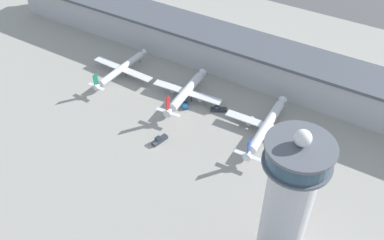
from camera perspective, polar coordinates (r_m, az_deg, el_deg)
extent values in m
plane|color=#9E9B93|center=(187.13, -4.95, -3.48)|extent=(1000.00, 1000.00, 0.00)
cube|color=#B2B2B7|center=(228.67, 5.12, 8.79)|extent=(279.47, 22.00, 17.65)
cube|color=#4C515B|center=(223.65, 5.26, 10.86)|extent=(279.47, 25.00, 1.60)
cylinder|color=silver|center=(135.81, 12.17, -12.54)|extent=(13.96, 13.96, 47.68)
cylinder|color=#565B66|center=(117.47, 13.83, -5.53)|extent=(19.00, 19.00, 0.80)
cylinder|color=#334C60|center=(115.32, 14.08, -4.50)|extent=(17.48, 17.48, 5.30)
cylinder|color=#565B66|center=(113.14, 14.33, -3.39)|extent=(19.00, 19.00, 1.00)
sphere|color=white|center=(111.22, 14.57, -2.36)|extent=(4.65, 4.65, 4.65)
cylinder|color=silver|center=(227.14, -9.35, 6.81)|extent=(4.64, 31.95, 3.50)
cone|color=silver|center=(237.90, -6.61, 8.85)|extent=(3.61, 3.27, 3.50)
cone|color=silver|center=(216.98, -12.42, 4.48)|extent=(3.30, 4.31, 3.15)
cube|color=silver|center=(227.86, -9.23, 6.76)|extent=(36.54, 5.70, 0.44)
cylinder|color=#A8A8B2|center=(233.53, -10.48, 7.22)|extent=(2.06, 3.91, 1.92)
cylinder|color=#A8A8B2|center=(224.73, -7.55, 6.08)|extent=(2.06, 3.91, 1.92)
cube|color=#14704C|center=(213.89, -12.75, 5.33)|extent=(0.40, 2.81, 5.59)
cube|color=silver|center=(216.11, -12.65, 4.38)|extent=(9.86, 2.35, 0.24)
cylinder|color=black|center=(237.84, -6.97, 7.91)|extent=(0.28, 0.28, 2.77)
cylinder|color=black|center=(227.41, -8.82, 5.96)|extent=(0.28, 0.28, 2.77)
cylinder|color=black|center=(230.23, -9.76, 6.33)|extent=(0.28, 0.28, 2.77)
cylinder|color=silver|center=(207.88, -0.74, 3.84)|extent=(6.28, 28.39, 4.33)
cone|color=silver|center=(219.37, 1.22, 6.12)|extent=(4.59, 4.19, 4.33)
cone|color=silver|center=(196.60, -3.01, 1.20)|extent=(4.25, 5.45, 3.89)
cube|color=silver|center=(208.73, -0.67, 3.76)|extent=(36.26, 6.90, 0.44)
cylinder|color=#A8A8B2|center=(213.15, -2.35, 4.20)|extent=(2.71, 4.91, 2.38)
cylinder|color=#A8A8B2|center=(207.56, 1.31, 3.04)|extent=(2.71, 4.91, 2.38)
cube|color=red|center=(192.33, -3.22, 2.30)|extent=(0.49, 2.81, 6.92)
cube|color=silver|center=(195.38, -3.22, 1.05)|extent=(12.22, 2.84, 0.24)
cylinder|color=black|center=(219.13, 0.84, 4.95)|extent=(0.28, 0.28, 2.66)
cylinder|color=black|center=(208.76, -0.03, 2.82)|extent=(0.28, 0.28, 2.66)
cylinder|color=black|center=(211.00, -1.49, 3.29)|extent=(0.28, 0.28, 2.66)
cylinder|color=silver|center=(192.15, 9.90, -0.77)|extent=(5.55, 34.52, 4.23)
cone|color=silver|center=(206.34, 11.84, 2.36)|extent=(4.37, 3.96, 4.23)
cone|color=silver|center=(178.45, 7.58, -4.50)|extent=(4.00, 5.22, 3.80)
cube|color=silver|center=(193.14, 9.95, -0.81)|extent=(39.32, 5.91, 0.44)
cylinder|color=#A8A8B2|center=(196.52, 7.80, -0.14)|extent=(2.50, 4.74, 2.32)
cylinder|color=#A8A8B2|center=(193.23, 12.27, -1.71)|extent=(2.50, 4.74, 2.32)
cube|color=navy|center=(173.89, 7.61, -3.46)|extent=(0.41, 2.81, 6.76)
cube|color=silver|center=(177.21, 7.42, -4.70)|extent=(11.90, 2.46, 0.24)
cylinder|color=black|center=(206.05, 11.42, 1.18)|extent=(0.28, 0.28, 2.35)
cylinder|color=black|center=(193.69, 10.59, -1.79)|extent=(0.28, 0.28, 2.35)
cylinder|color=black|center=(194.88, 8.98, -1.22)|extent=(0.28, 0.28, 2.35)
cube|color=black|center=(188.90, -4.32, -2.87)|extent=(3.72, 7.03, 0.12)
cube|color=#2D333D|center=(188.36, -4.33, -2.71)|extent=(4.09, 8.29, 1.65)
cube|color=#232D38|center=(186.96, -4.53, -2.50)|extent=(2.59, 2.79, 1.35)
cube|color=black|center=(207.38, -0.95, 2.05)|extent=(5.42, 6.64, 0.12)
cube|color=#195699|center=(206.93, -0.95, 2.20)|extent=(6.18, 7.72, 1.53)
cube|color=#232D38|center=(206.65, -0.96, 2.63)|extent=(2.98, 3.06, 1.25)
cube|color=black|center=(204.33, 3.56, 1.26)|extent=(6.84, 5.25, 0.12)
cube|color=#2D333D|center=(203.94, 3.57, 1.39)|extent=(7.96, 5.94, 1.35)
cube|color=#232D38|center=(203.13, 3.37, 1.66)|extent=(3.10, 3.06, 1.11)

